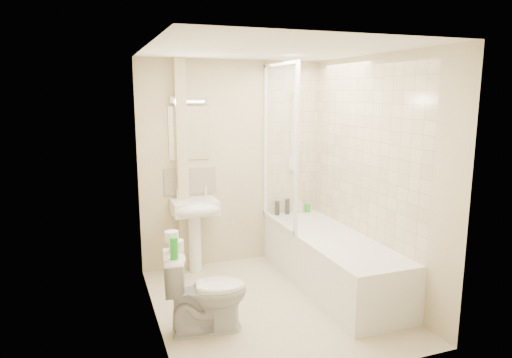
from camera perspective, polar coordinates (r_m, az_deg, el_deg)
name	(u,v)px	position (r m, az deg, el deg)	size (l,w,h in m)	color
floor	(272,304)	(4.62, 2.01, -15.31)	(2.50, 2.50, 0.00)	beige
wall_back	(233,164)	(5.39, -2.87, 1.90)	(2.20, 0.02, 2.40)	beige
wall_left	(153,192)	(3.96, -12.81, -1.60)	(0.02, 2.50, 2.40)	beige
wall_right	(374,176)	(4.75, 14.52, 0.36)	(0.02, 2.50, 2.40)	beige
ceiling	(274,50)	(4.17, 2.24, 15.86)	(2.20, 2.50, 0.02)	white
tile_back	(292,143)	(5.62, 4.50, 4.55)	(0.70, 0.01, 1.75)	beige
tile_right	(363,152)	(4.87, 13.20, 3.35)	(0.01, 2.10, 1.75)	beige
pipe_boxing	(182,168)	(5.19, -9.23, 1.42)	(0.12, 0.12, 2.40)	beige
splashback	(190,181)	(5.29, -8.21, -0.25)	(0.60, 0.01, 0.30)	beige
mirror	(189,133)	(5.21, -8.37, 5.70)	(0.46, 0.01, 0.60)	white
strip_light	(189,100)	(5.17, -8.43, 9.77)	(0.42, 0.07, 0.07)	silver
bathtub	(331,259)	(4.97, 9.32, -9.87)	(0.70, 2.10, 0.55)	white
shower_screen	(279,146)	(5.07, 2.95, 4.19)	(0.04, 0.92, 1.80)	white
shower_fixture	(293,133)	(5.56, 4.69, 5.74)	(0.10, 0.16, 0.99)	white
pedestal_sink	(195,216)	(5.15, -7.59, -4.56)	(0.50, 0.47, 0.97)	white
bottle_black_a	(277,208)	(5.60, 2.66, -3.66)	(0.06, 0.06, 0.17)	black
bottle_black_b	(287,206)	(5.65, 3.94, -3.45)	(0.06, 0.06, 0.19)	black
bottle_cream	(300,207)	(5.72, 5.47, -3.50)	(0.05, 0.05, 0.15)	beige
bottle_white_b	(301,208)	(5.74, 5.66, -3.62)	(0.06, 0.06, 0.12)	silver
bottle_green	(308,208)	(5.78, 6.46, -3.64)	(0.06, 0.06, 0.10)	green
toilet	(206,291)	(4.04, -6.28, -13.78)	(0.74, 0.48, 0.71)	white
toilet_roll_lower	(176,246)	(3.93, -9.93, -8.24)	(0.12, 0.12, 0.09)	white
toilet_roll_upper	(172,236)	(3.88, -10.50, -7.07)	(0.12, 0.12, 0.09)	white
green_bottle	(174,248)	(3.74, -10.20, -8.51)	(0.06, 0.06, 0.18)	green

